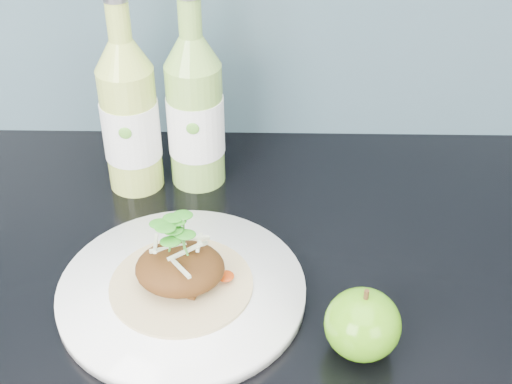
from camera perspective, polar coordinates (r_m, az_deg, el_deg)
dinner_plate at (r=0.79m, az=-5.94°, el=-7.90°), size 0.28×0.28×0.02m
pork_taco at (r=0.77m, az=-6.11°, el=-5.93°), size 0.16×0.16×0.10m
green_apple at (r=0.72m, az=8.52°, el=-10.43°), size 0.08×0.08×0.08m
cider_bottle_left at (r=0.92m, az=-10.07°, el=5.98°), size 0.09×0.09×0.27m
cider_bottle_right at (r=0.92m, az=-4.89°, el=6.38°), size 0.08×0.08×0.27m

